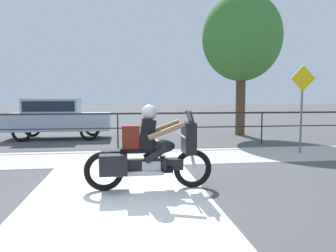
# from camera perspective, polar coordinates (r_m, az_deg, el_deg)

# --- Properties ---
(ground_plane) EXTENTS (120.00, 120.00, 0.00)m
(ground_plane) POSITION_cam_1_polar(r_m,az_deg,el_deg) (5.96, -9.57, -11.56)
(ground_plane) COLOR #4C4C4F
(sidewalk_band) EXTENTS (44.00, 2.40, 0.01)m
(sidewalk_band) POSITION_cam_1_polar(r_m,az_deg,el_deg) (9.27, -8.90, -5.45)
(sidewalk_band) COLOR #B7B2A8
(sidewalk_band) RESTS_ON ground
(crosswalk_band) EXTENTS (3.10, 6.00, 0.01)m
(crosswalk_band) POSITION_cam_1_polar(r_m,az_deg,el_deg) (5.77, -8.56, -12.08)
(crosswalk_band) COLOR silver
(crosswalk_band) RESTS_ON ground
(fence_railing) EXTENTS (36.00, 0.05, 1.16)m
(fence_railing) POSITION_cam_1_polar(r_m,az_deg,el_deg) (11.13, -8.76, 1.03)
(fence_railing) COLOR #232326
(fence_railing) RESTS_ON ground
(motorcycle) EXTENTS (2.36, 0.76, 1.56)m
(motorcycle) POSITION_cam_1_polar(r_m,az_deg,el_deg) (6.02, -3.52, -4.55)
(motorcycle) COLOR black
(motorcycle) RESTS_ON ground
(parked_car) EXTENTS (4.02, 1.61, 1.63)m
(parked_car) POSITION_cam_1_polar(r_m,az_deg,el_deg) (13.85, -18.82, 1.71)
(parked_car) COLOR #9EB2C6
(parked_car) RESTS_ON ground
(street_sign) EXTENTS (0.77, 0.06, 2.62)m
(street_sign) POSITION_cam_1_polar(r_m,az_deg,el_deg) (10.51, 22.31, 4.59)
(street_sign) COLOR slate
(street_sign) RESTS_ON ground
(tree_behind_sign) EXTENTS (3.42, 3.42, 6.13)m
(tree_behind_sign) POSITION_cam_1_polar(r_m,az_deg,el_deg) (14.97, 12.72, 14.75)
(tree_behind_sign) COLOR brown
(tree_behind_sign) RESTS_ON ground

